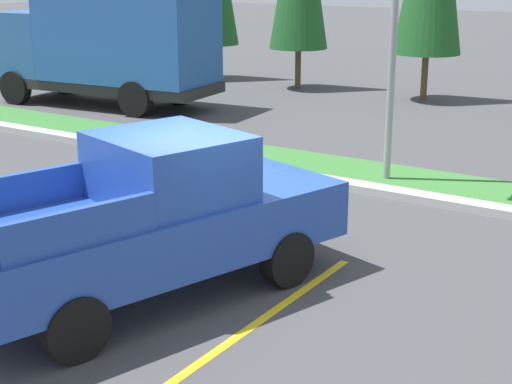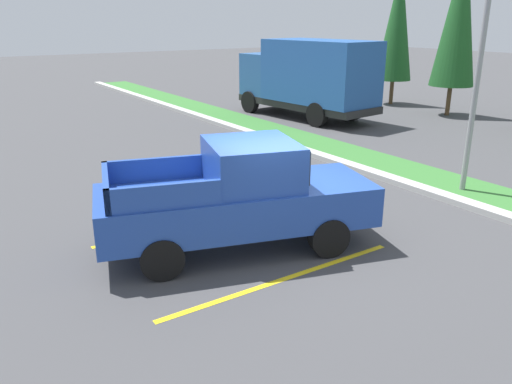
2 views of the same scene
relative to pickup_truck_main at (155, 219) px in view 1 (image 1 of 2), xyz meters
The scene contains 7 objects.
ground_plane 1.29m from the pickup_truck_main, 65.58° to the left, with size 120.00×120.00×0.00m, color #424244.
parking_line_near 1.88m from the pickup_truck_main, behind, with size 0.12×4.80×0.01m, color yellow.
parking_line_far 1.85m from the pickup_truck_main, ahead, with size 0.12×4.80×0.01m, color yellow.
curb_strip 5.78m from the pickup_truck_main, 86.83° to the left, with size 56.00×0.40×0.15m, color #B2B2AD.
grass_median 6.88m from the pickup_truck_main, 87.34° to the left, with size 56.00×1.80×0.06m, color #387533.
pickup_truck_main is the anchor object (origin of this frame).
cargo_truck_distant 13.95m from the pickup_truck_main, 135.54° to the left, with size 7.00×3.10×3.40m.
Camera 1 is at (5.74, -7.67, 4.16)m, focal length 53.72 mm.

